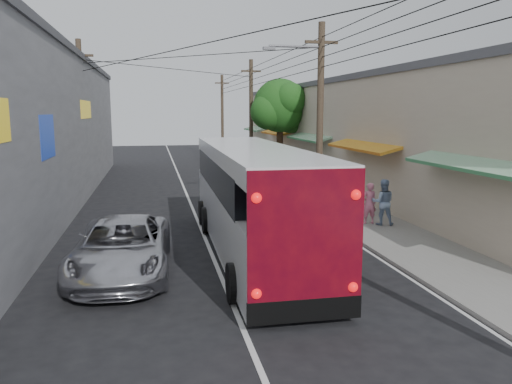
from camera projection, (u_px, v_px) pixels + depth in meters
sidewalk at (300, 188)px, 28.53m from camera, size 3.00×80.00×0.12m
building_right at (361, 132)px, 30.87m from camera, size 7.09×40.00×6.25m
building_left at (2, 128)px, 23.03m from camera, size 7.20×36.00×7.25m
utility_poles at (241, 117)px, 27.52m from camera, size 11.80×45.28×8.00m
street_tree at (281, 107)px, 33.69m from camera, size 4.40×4.00×6.60m
coach_bus at (252, 198)px, 15.53m from camera, size 2.79×11.63×3.34m
jeepney at (122, 247)px, 13.51m from camera, size 2.75×5.53×1.51m
parked_suv at (262, 183)px, 25.95m from camera, size 2.16×5.14×1.48m
parked_car_mid at (247, 170)px, 32.10m from camera, size 1.91×4.01×1.32m
parked_car_far at (246, 166)px, 34.83m from camera, size 1.63×4.04×1.30m
pedestrian_near at (369, 203)px, 19.14m from camera, size 0.60×0.41×1.59m
pedestrian_far at (383, 202)px, 18.94m from camera, size 1.01×0.88×1.75m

